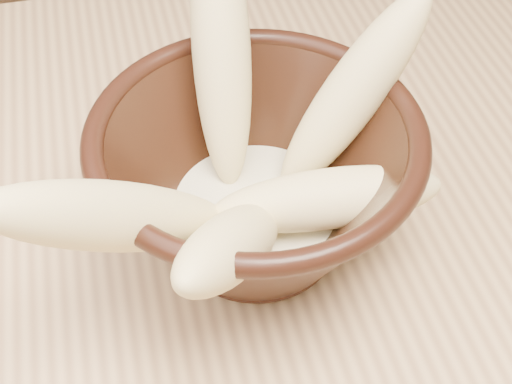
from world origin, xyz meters
TOP-DOWN VIEW (x-y plane):
  - table at (0.00, 0.00)m, footprint 1.20×0.80m
  - bowl at (0.01, 0.04)m, footprint 0.21×0.21m
  - milk_puddle at (0.01, 0.04)m, footprint 0.12×0.12m
  - banana_upright at (-0.00, 0.11)m, footprint 0.06×0.13m
  - banana_left at (-0.08, -0.01)m, footprint 0.17×0.12m
  - banana_right at (0.08, 0.07)m, footprint 0.14×0.08m
  - banana_across at (0.04, 0.01)m, footprint 0.15×0.06m
  - banana_front at (-0.02, -0.02)m, footprint 0.11×0.14m

SIDE VIEW (x-z plane):
  - table at x=0.00m, z-range 0.30..1.05m
  - milk_puddle at x=0.01m, z-range 0.78..0.80m
  - bowl at x=0.01m, z-range 0.76..0.87m
  - banana_across at x=0.04m, z-range 0.79..0.84m
  - banana_front at x=-0.02m, z-range 0.78..0.89m
  - banana_right at x=0.08m, z-range 0.78..0.93m
  - banana_left at x=-0.08m, z-range 0.78..0.94m
  - banana_upright at x=0.00m, z-range 0.78..0.96m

